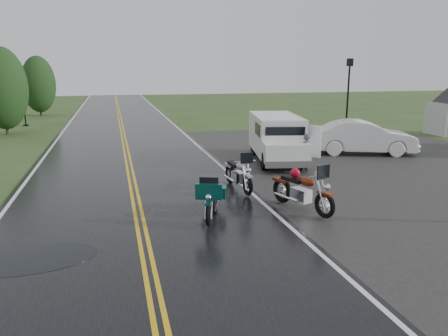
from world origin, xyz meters
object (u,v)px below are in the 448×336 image
object	(u,v)px
motorcycle_red	(325,195)
lamp_post_far_left	(23,96)
person_at_van	(305,153)
sedan_white	(363,138)
motorcycle_teal	(209,204)
lamp_post_far_right	(348,98)
motorcycle_silver	(248,177)
van_white	(265,145)

from	to	relation	value
motorcycle_red	lamp_post_far_left	world-z (taller)	lamp_post_far_left
motorcycle_red	person_at_van	distance (m)	5.87
lamp_post_far_left	sedan_white	bearing A→B (deg)	-41.15
motorcycle_teal	lamp_post_far_right	bearing A→B (deg)	67.77
motorcycle_red	sedan_white	size ratio (longest dim) A/B	0.50
motorcycle_red	lamp_post_far_right	size ratio (longest dim) A/B	0.52
person_at_van	motorcycle_silver	bearing A→B (deg)	4.85
motorcycle_teal	lamp_post_far_left	size ratio (longest dim) A/B	0.51
lamp_post_far_left	person_at_van	bearing A→B (deg)	-53.45
motorcycle_silver	person_at_van	bearing A→B (deg)	36.93
motorcycle_silver	lamp_post_far_left	size ratio (longest dim) A/B	0.54
van_white	motorcycle_silver	bearing A→B (deg)	-106.95
motorcycle_silver	person_at_van	distance (m)	4.44
motorcycle_silver	lamp_post_far_right	world-z (taller)	lamp_post_far_right
motorcycle_teal	van_white	size ratio (longest dim) A/B	0.41
lamp_post_far_left	lamp_post_far_right	size ratio (longest dim) A/B	0.91
lamp_post_far_left	motorcycle_teal	bearing A→B (deg)	-70.31
motorcycle_red	sedan_white	bearing A→B (deg)	34.33
motorcycle_silver	person_at_van	xyz separation A→B (m)	(3.34, 2.92, 0.07)
lamp_post_far_right	motorcycle_red	bearing A→B (deg)	-121.56
motorcycle_silver	lamp_post_far_right	bearing A→B (deg)	44.17
person_at_van	sedan_white	world-z (taller)	sedan_white
sedan_white	van_white	bearing A→B (deg)	129.24
motorcycle_silver	van_white	size ratio (longest dim) A/B	0.44
motorcycle_teal	motorcycle_silver	world-z (taller)	motorcycle_silver
motorcycle_red	van_white	bearing A→B (deg)	67.47
motorcycle_silver	person_at_van	size ratio (longest dim) A/B	1.53
motorcycle_red	van_white	size ratio (longest dim) A/B	0.46
motorcycle_red	lamp_post_far_right	distance (m)	16.02
lamp_post_far_left	lamp_post_far_right	bearing A→B (deg)	-27.43
van_white	sedan_white	size ratio (longest dim) A/B	1.09
van_white	lamp_post_far_left	bearing A→B (deg)	134.75
person_at_van	lamp_post_far_left	xyz separation A→B (m)	(-13.68, 18.45, 1.39)
motorcycle_silver	lamp_post_far_right	xyz separation A→B (m)	(9.74, 10.95, 1.68)
motorcycle_red	motorcycle_teal	xyz separation A→B (m)	(-3.23, 0.22, -0.08)
motorcycle_red	van_white	world-z (taller)	van_white
van_white	person_at_van	bearing A→B (deg)	-10.01
motorcycle_red	van_white	xyz separation A→B (m)	(0.42, 6.12, 0.32)
van_white	lamp_post_far_left	world-z (taller)	lamp_post_far_left
sedan_white	lamp_post_far_left	xyz separation A→B (m)	(-17.98, 15.71, 1.35)
motorcycle_teal	sedan_white	world-z (taller)	sedan_white
person_at_van	lamp_post_far_left	bearing A→B (deg)	-89.72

